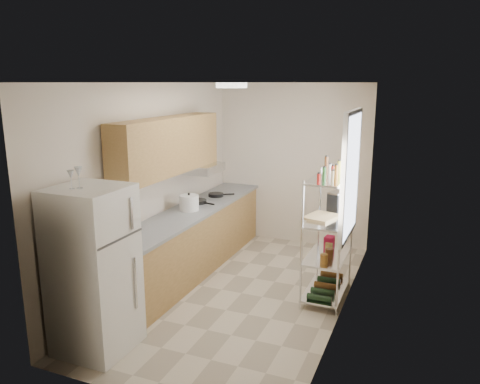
% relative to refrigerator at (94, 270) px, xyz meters
% --- Properties ---
extents(room, '(2.52, 4.42, 2.62)m').
position_rel_refrigerator_xyz_m(room, '(0.87, 1.68, 0.47)').
color(room, beige).
rests_on(room, ground).
extents(counter_run, '(0.63, 3.51, 0.90)m').
position_rel_refrigerator_xyz_m(counter_run, '(-0.05, 2.12, -0.37)').
color(counter_run, '#B0854B').
rests_on(counter_run, ground).
extents(upper_cabinets, '(0.33, 2.20, 0.72)m').
position_rel_refrigerator_xyz_m(upper_cabinets, '(-0.18, 1.78, 0.98)').
color(upper_cabinets, '#B0854B').
rests_on(upper_cabinets, room).
extents(range_hood, '(0.50, 0.60, 0.12)m').
position_rel_refrigerator_xyz_m(range_hood, '(-0.13, 2.58, 0.56)').
color(range_hood, '#B7BABC').
rests_on(range_hood, room).
extents(window, '(0.06, 1.00, 1.46)m').
position_rel_refrigerator_xyz_m(window, '(2.10, 2.03, 0.72)').
color(window, white).
rests_on(window, room).
extents(bakers_rack, '(0.45, 0.90, 1.73)m').
position_rel_refrigerator_xyz_m(bakers_rack, '(1.88, 1.98, 0.28)').
color(bakers_rack, silver).
rests_on(bakers_rack, ground).
extents(ceiling_dome, '(0.34, 0.34, 0.05)m').
position_rel_refrigerator_xyz_m(ceiling_dome, '(0.87, 1.38, 1.74)').
color(ceiling_dome, white).
rests_on(ceiling_dome, room).
extents(refrigerator, '(0.68, 0.68, 1.65)m').
position_rel_refrigerator_xyz_m(refrigerator, '(0.00, 0.00, 0.00)').
color(refrigerator, white).
rests_on(refrigerator, ground).
extents(wine_glass_a, '(0.06, 0.06, 0.17)m').
position_rel_refrigerator_xyz_m(wine_glass_a, '(-0.07, -0.12, 0.91)').
color(wine_glass_a, silver).
rests_on(wine_glass_a, refrigerator).
extents(wine_glass_b, '(0.07, 0.07, 0.20)m').
position_rel_refrigerator_xyz_m(wine_glass_b, '(-0.02, -0.08, 0.93)').
color(wine_glass_b, silver).
rests_on(wine_glass_b, refrigerator).
extents(rice_cooker, '(0.26, 0.26, 0.21)m').
position_rel_refrigerator_xyz_m(rice_cooker, '(-0.05, 2.05, 0.18)').
color(rice_cooker, white).
rests_on(rice_cooker, counter_run).
extents(frying_pan_large, '(0.33, 0.33, 0.05)m').
position_rel_refrigerator_xyz_m(frying_pan_large, '(-0.13, 2.43, 0.10)').
color(frying_pan_large, black).
rests_on(frying_pan_large, counter_run).
extents(frying_pan_small, '(0.32, 0.32, 0.05)m').
position_rel_refrigerator_xyz_m(frying_pan_small, '(-0.05, 2.91, 0.10)').
color(frying_pan_small, black).
rests_on(frying_pan_small, counter_run).
extents(cutting_board, '(0.42, 0.49, 0.03)m').
position_rel_refrigerator_xyz_m(cutting_board, '(1.78, 1.99, 0.20)').
color(cutting_board, tan).
rests_on(cutting_board, bakers_rack).
extents(espresso_machine, '(0.22, 0.26, 0.26)m').
position_rel_refrigerator_xyz_m(espresso_machine, '(1.90, 2.31, 0.32)').
color(espresso_machine, black).
rests_on(espresso_machine, bakers_rack).
extents(storage_bag, '(0.11, 0.15, 0.16)m').
position_rel_refrigerator_xyz_m(storage_bag, '(1.85, 2.18, -0.18)').
color(storage_bag, '#B61636').
rests_on(storage_bag, bakers_rack).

